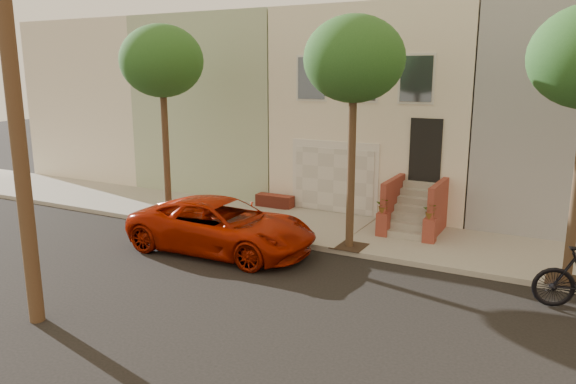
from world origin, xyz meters
The scene contains 6 objects.
ground centered at (0.00, 0.00, 0.00)m, with size 90.00×90.00×0.00m, color black.
sidewalk centered at (0.00, 5.35, 0.07)m, with size 40.00×3.70×0.15m, color gray.
house_row centered at (0.00, 11.19, 3.64)m, with size 33.10×11.70×7.00m.
tree_left centered at (-5.50, 3.90, 5.26)m, with size 2.70×2.57×6.30m.
tree_mid centered at (1.00, 3.90, 5.26)m, with size 2.70×2.57×6.30m.
pickup_truck centered at (-2.18, 2.24, 0.74)m, with size 2.47×5.35×1.49m, color #921400.
Camera 1 is at (6.40, -9.94, 5.01)m, focal length 34.14 mm.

